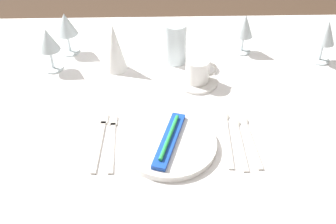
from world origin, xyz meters
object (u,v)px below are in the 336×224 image
object	(u,v)px
spoon_dessert	(238,136)
wine_glass_far	(326,34)
spoon_soup	(226,132)
spoon_tea	(248,134)
fork_inner	(100,139)
wine_glass_centre	(66,26)
wine_glass_left	(245,28)
wine_glass_right	(48,42)
fork_outer	(112,140)
napkin_folded	(114,47)
dinner_plate	(169,144)
coffee_cup_left	(198,70)
toothbrush_package	(169,139)
drink_tumbler	(175,43)

from	to	relation	value
spoon_dessert	wine_glass_far	xyz separation A→B (m)	(0.34, 0.38, 0.10)
spoon_soup	spoon_tea	distance (m)	0.06
fork_inner	wine_glass_centre	distance (m)	0.50
wine_glass_left	fork_inner	bearing A→B (deg)	-135.36
spoon_tea	wine_glass_left	bearing A→B (deg)	82.49
fork_inner	wine_glass_centre	xyz separation A→B (m)	(-0.16, 0.46, 0.10)
fork_inner	wine_glass_right	distance (m)	0.41
spoon_dessert	spoon_tea	xyz separation A→B (m)	(0.03, 0.01, 0.00)
fork_outer	napkin_folded	xyz separation A→B (m)	(-0.02, 0.35, 0.08)
spoon_tea	napkin_folded	xyz separation A→B (m)	(-0.38, 0.34, 0.08)
dinner_plate	napkin_folded	size ratio (longest dim) A/B	1.51
coffee_cup_left	wine_glass_far	bearing A→B (deg)	16.07
dinner_plate	wine_glass_centre	bearing A→B (deg)	124.41
spoon_soup	spoon_dessert	distance (m)	0.04
fork_inner	wine_glass_far	xyz separation A→B (m)	(0.71, 0.38, 0.10)
fork_inner	wine_glass_left	bearing A→B (deg)	44.64
spoon_dessert	wine_glass_far	distance (m)	0.52
coffee_cup_left	spoon_dessert	bearing A→B (deg)	-71.00
toothbrush_package	napkin_folded	size ratio (longest dim) A/B	1.29
fork_inner	toothbrush_package	bearing A→B (deg)	-9.78
wine_glass_right	napkin_folded	xyz separation A→B (m)	(0.21, -0.00, -0.02)
dinner_plate	wine_glass_centre	size ratio (longest dim) A/B	1.67
spoon_dessert	wine_glass_centre	world-z (taller)	wine_glass_centre
napkin_folded	drink_tumbler	bearing A→B (deg)	12.40
wine_glass_centre	napkin_folded	distance (m)	0.21
dinner_plate	napkin_folded	xyz separation A→B (m)	(-0.17, 0.38, 0.07)
spoon_soup	coffee_cup_left	size ratio (longest dim) A/B	2.25
fork_outer	coffee_cup_left	xyz separation A→B (m)	(0.25, 0.26, 0.04)
fork_inner	spoon_dessert	distance (m)	0.37
toothbrush_package	spoon_tea	bearing A→B (deg)	10.68
fork_outer	fork_inner	world-z (taller)	same
dinner_plate	wine_glass_right	distance (m)	0.55
spoon_dessert	wine_glass_centre	size ratio (longest dim) A/B	1.39
fork_outer	wine_glass_left	xyz separation A→B (m)	(0.42, 0.46, 0.09)
spoon_soup	dinner_plate	bearing A→B (deg)	-161.50
toothbrush_package	wine_glass_centre	bearing A→B (deg)	124.41
spoon_dessert	napkin_folded	size ratio (longest dim) A/B	1.26
spoon_soup	napkin_folded	xyz separation A→B (m)	(-0.32, 0.33, 0.08)
dinner_plate	coffee_cup_left	xyz separation A→B (m)	(0.10, 0.29, 0.04)
fork_inner	dinner_plate	bearing A→B (deg)	-9.78
wine_glass_centre	drink_tumbler	size ratio (longest dim) A/B	1.06
dinner_plate	spoon_tea	distance (m)	0.22
toothbrush_package	wine_glass_far	distance (m)	0.68
fork_outer	fork_inner	bearing A→B (deg)	171.96
toothbrush_package	wine_glass_left	world-z (taller)	wine_glass_left
spoon_soup	spoon_dessert	world-z (taller)	same
coffee_cup_left	wine_glass_far	xyz separation A→B (m)	(0.43, 0.12, 0.05)
fork_inner	spoon_dessert	bearing A→B (deg)	0.18
coffee_cup_left	wine_glass_far	world-z (taller)	wine_glass_far
fork_outer	toothbrush_package	bearing A→B (deg)	-10.15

